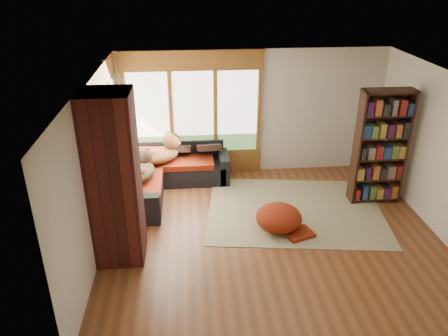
# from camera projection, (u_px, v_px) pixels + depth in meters

# --- Properties ---
(floor) EXTENTS (5.50, 5.50, 0.00)m
(floor) POSITION_uv_depth(u_px,v_px,m) (271.00, 234.00, 7.30)
(floor) COLOR brown
(floor) RESTS_ON ground
(ceiling) EXTENTS (5.50, 5.50, 0.00)m
(ceiling) POSITION_uv_depth(u_px,v_px,m) (280.00, 81.00, 6.18)
(ceiling) COLOR white
(wall_back) EXTENTS (5.50, 0.04, 2.60)m
(wall_back) POSITION_uv_depth(u_px,v_px,m) (252.00, 113.00, 8.99)
(wall_back) COLOR silver
(wall_back) RESTS_ON ground
(wall_front) EXTENTS (5.50, 0.04, 2.60)m
(wall_front) POSITION_uv_depth(u_px,v_px,m) (321.00, 265.00, 4.49)
(wall_front) COLOR silver
(wall_front) RESTS_ON ground
(wall_left) EXTENTS (0.04, 5.00, 2.60)m
(wall_left) POSITION_uv_depth(u_px,v_px,m) (94.00, 170.00, 6.53)
(wall_left) COLOR silver
(wall_left) RESTS_ON ground
(wall_right) EXTENTS (0.04, 5.00, 2.60)m
(wall_right) POSITION_uv_depth(u_px,v_px,m) (445.00, 157.00, 6.96)
(wall_right) COLOR silver
(wall_right) RESTS_ON ground
(windows_back) EXTENTS (2.82, 0.10, 1.90)m
(windows_back) POSITION_uv_depth(u_px,v_px,m) (193.00, 113.00, 8.85)
(windows_back) COLOR brown
(windows_back) RESTS_ON wall_back
(windows_left) EXTENTS (0.10, 2.62, 1.90)m
(windows_left) POSITION_uv_depth(u_px,v_px,m) (108.00, 138.00, 7.59)
(windows_left) COLOR brown
(windows_left) RESTS_ON wall_left
(roller_blind) EXTENTS (0.03, 0.72, 0.90)m
(roller_blind) POSITION_uv_depth(u_px,v_px,m) (114.00, 102.00, 8.16)
(roller_blind) COLOR #658156
(roller_blind) RESTS_ON wall_left
(brick_chimney) EXTENTS (0.70, 0.70, 2.60)m
(brick_chimney) POSITION_uv_depth(u_px,v_px,m) (114.00, 180.00, 6.24)
(brick_chimney) COLOR #471914
(brick_chimney) RESTS_ON ground
(sectional_sofa) EXTENTS (2.20, 2.20, 0.80)m
(sectional_sofa) POSITION_uv_depth(u_px,v_px,m) (157.00, 177.00, 8.55)
(sectional_sofa) COLOR black
(sectional_sofa) RESTS_ON ground
(area_rug) EXTENTS (3.42, 2.78, 0.01)m
(area_rug) POSITION_uv_depth(u_px,v_px,m) (295.00, 210.00, 8.00)
(area_rug) COLOR beige
(area_rug) RESTS_ON ground
(bookshelf) EXTENTS (0.92, 0.31, 2.16)m
(bookshelf) POSITION_uv_depth(u_px,v_px,m) (380.00, 148.00, 7.89)
(bookshelf) COLOR #341B11
(bookshelf) RESTS_ON ground
(pouf) EXTENTS (0.98, 0.98, 0.42)m
(pouf) POSITION_uv_depth(u_px,v_px,m) (279.00, 217.00, 7.37)
(pouf) COLOR maroon
(pouf) RESTS_ON area_rug
(dog_tan) EXTENTS (1.01, 0.90, 0.49)m
(dog_tan) POSITION_uv_depth(u_px,v_px,m) (161.00, 148.00, 8.62)
(dog_tan) COLOR brown
(dog_tan) RESTS_ON sectional_sofa
(dog_brindle) EXTENTS (0.66, 0.89, 0.45)m
(dog_brindle) POSITION_uv_depth(u_px,v_px,m) (141.00, 164.00, 8.00)
(dog_brindle) COLOR #37271C
(dog_brindle) RESTS_ON sectional_sofa
(throw_pillows) EXTENTS (1.98, 1.68, 0.45)m
(throw_pillows) POSITION_uv_depth(u_px,v_px,m) (158.00, 151.00, 8.47)
(throw_pillows) COLOR #32211C
(throw_pillows) RESTS_ON sectional_sofa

